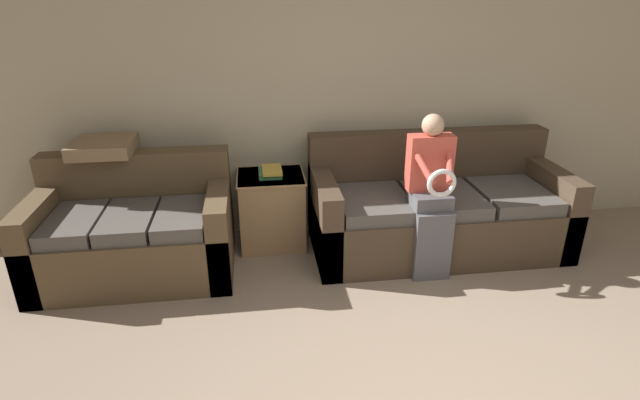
{
  "coord_description": "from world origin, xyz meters",
  "views": [
    {
      "loc": [
        -0.91,
        -1.47,
        2.08
      ],
      "look_at": [
        -0.48,
        1.65,
        0.74
      ],
      "focal_mm": 28.0,
      "sensor_mm": 36.0,
      "label": 1
    }
  ],
  "objects_px": {
    "couch_side": "(136,233)",
    "throw_pillow": "(103,147)",
    "child_left_seated": "(431,192)",
    "book_stack": "(271,172)",
    "couch_main": "(436,210)",
    "side_shelf": "(272,209)"
  },
  "relations": [
    {
      "from": "couch_side",
      "to": "throw_pillow",
      "type": "bearing_deg",
      "value": 125.53
    },
    {
      "from": "couch_main",
      "to": "couch_side",
      "type": "bearing_deg",
      "value": -178.1
    },
    {
      "from": "couch_side",
      "to": "side_shelf",
      "type": "bearing_deg",
      "value": 16.64
    },
    {
      "from": "book_stack",
      "to": "couch_side",
      "type": "bearing_deg",
      "value": -163.35
    },
    {
      "from": "side_shelf",
      "to": "couch_main",
      "type": "bearing_deg",
      "value": -9.79
    },
    {
      "from": "couch_main",
      "to": "child_left_seated",
      "type": "relative_size",
      "value": 1.69
    },
    {
      "from": "couch_main",
      "to": "book_stack",
      "type": "xyz_separation_m",
      "value": [
        -1.38,
        0.24,
        0.33
      ]
    },
    {
      "from": "couch_side",
      "to": "side_shelf",
      "type": "relative_size",
      "value": 2.32
    },
    {
      "from": "book_stack",
      "to": "couch_main",
      "type": "bearing_deg",
      "value": -9.89
    },
    {
      "from": "side_shelf",
      "to": "throw_pillow",
      "type": "distance_m",
      "value": 1.43
    },
    {
      "from": "couch_main",
      "to": "child_left_seated",
      "type": "distance_m",
      "value": 0.55
    },
    {
      "from": "child_left_seated",
      "to": "side_shelf",
      "type": "height_order",
      "value": "child_left_seated"
    },
    {
      "from": "throw_pillow",
      "to": "side_shelf",
      "type": "bearing_deg",
      "value": 0.74
    },
    {
      "from": "couch_side",
      "to": "book_stack",
      "type": "bearing_deg",
      "value": 16.65
    },
    {
      "from": "child_left_seated",
      "to": "book_stack",
      "type": "xyz_separation_m",
      "value": [
        -1.17,
        0.62,
        -0.01
      ]
    },
    {
      "from": "couch_side",
      "to": "side_shelf",
      "type": "xyz_separation_m",
      "value": [
        1.07,
        0.32,
        -0.0
      ]
    },
    {
      "from": "couch_main",
      "to": "book_stack",
      "type": "relative_size",
      "value": 7.63
    },
    {
      "from": "couch_main",
      "to": "throw_pillow",
      "type": "distance_m",
      "value": 2.75
    },
    {
      "from": "couch_main",
      "to": "side_shelf",
      "type": "height_order",
      "value": "couch_main"
    },
    {
      "from": "child_left_seated",
      "to": "book_stack",
      "type": "bearing_deg",
      "value": 151.95
    },
    {
      "from": "couch_side",
      "to": "throw_pillow",
      "type": "distance_m",
      "value": 0.72
    },
    {
      "from": "side_shelf",
      "to": "book_stack",
      "type": "relative_size",
      "value": 2.3
    }
  ]
}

